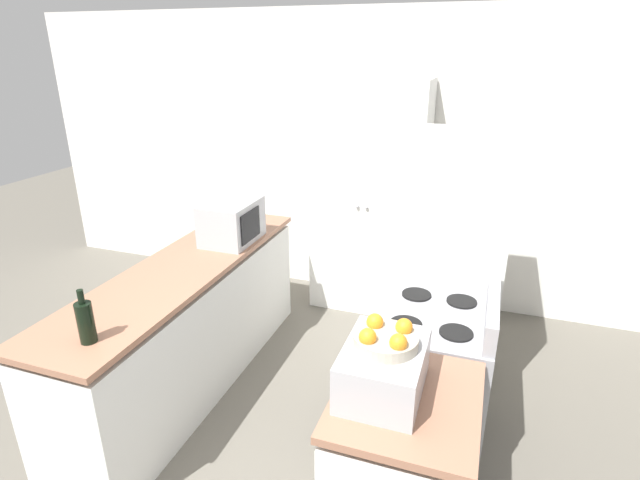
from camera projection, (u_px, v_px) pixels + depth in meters
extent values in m
cube|color=white|center=(372.00, 161.00, 4.55)|extent=(7.00, 0.06, 2.60)
cube|color=silver|center=(189.00, 330.00, 3.49)|extent=(0.58, 2.30, 0.84)
cube|color=#9E6B51|center=(182.00, 268.00, 3.32)|extent=(0.60, 2.35, 0.04)
cube|color=#9E6B51|center=(407.00, 400.00, 2.09)|extent=(0.60, 0.71, 0.04)
cube|color=white|center=(369.00, 199.00, 4.38)|extent=(0.96, 0.46, 2.04)
sphere|color=#B2B2B7|center=(357.00, 207.00, 4.18)|extent=(0.03, 0.03, 0.03)
sphere|color=#B2B2B7|center=(367.00, 208.00, 4.16)|extent=(0.03, 0.03, 0.03)
cube|color=#9E9EA3|center=(428.00, 383.00, 2.89)|extent=(0.64, 0.73, 0.92)
cube|color=black|center=(372.00, 387.00, 3.03)|extent=(0.02, 0.65, 0.51)
cube|color=#9E9EA3|center=(492.00, 309.00, 2.61)|extent=(0.06, 0.70, 0.16)
cylinder|color=black|center=(406.00, 324.00, 2.61)|extent=(0.17, 0.17, 0.01)
cylinder|color=black|center=(417.00, 294.00, 2.92)|extent=(0.17, 0.17, 0.01)
cylinder|color=black|center=(456.00, 333.00, 2.53)|extent=(0.17, 0.17, 0.01)
cylinder|color=black|center=(462.00, 301.00, 2.84)|extent=(0.17, 0.17, 0.01)
cube|color=white|center=(451.00, 263.00, 3.43)|extent=(0.67, 0.77, 1.77)
cylinder|color=gray|center=(395.00, 256.00, 3.32)|extent=(0.02, 0.02, 0.97)
cube|color=#B2B2B7|center=(232.00, 221.00, 3.68)|extent=(0.34, 0.46, 0.31)
cube|color=black|center=(250.00, 226.00, 3.60)|extent=(0.01, 0.28, 0.22)
cylinder|color=black|center=(86.00, 323.00, 2.43)|extent=(0.08, 0.08, 0.21)
cylinder|color=black|center=(81.00, 297.00, 2.37)|extent=(0.03, 0.03, 0.07)
cube|color=#B2B2B7|center=(383.00, 369.00, 2.08)|extent=(0.33, 0.44, 0.21)
cube|color=black|center=(345.00, 361.00, 2.13)|extent=(0.01, 0.31, 0.13)
cylinder|color=#B2A893|center=(386.00, 341.00, 2.04)|extent=(0.27, 0.27, 0.05)
sphere|color=orange|center=(404.00, 327.00, 2.06)|extent=(0.07, 0.07, 0.07)
sphere|color=orange|center=(375.00, 322.00, 2.10)|extent=(0.07, 0.07, 0.07)
sphere|color=orange|center=(368.00, 337.00, 1.99)|extent=(0.07, 0.07, 0.07)
sphere|color=orange|center=(398.00, 343.00, 1.95)|extent=(0.07, 0.07, 0.07)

